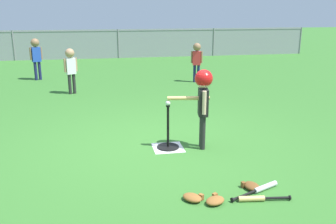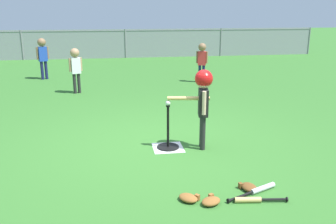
# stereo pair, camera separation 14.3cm
# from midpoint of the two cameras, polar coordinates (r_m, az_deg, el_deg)

# --- Properties ---
(ground_plane) EXTENTS (60.00, 60.00, 0.00)m
(ground_plane) POSITION_cam_midpoint_polar(r_m,az_deg,el_deg) (5.50, -2.49, -5.28)
(ground_plane) COLOR #336B28
(home_plate) EXTENTS (0.44, 0.44, 0.01)m
(home_plate) POSITION_cam_midpoint_polar(r_m,az_deg,el_deg) (5.42, -0.76, -5.56)
(home_plate) COLOR white
(home_plate) RESTS_ON ground_plane
(batting_tee) EXTENTS (0.32, 0.32, 0.65)m
(batting_tee) POSITION_cam_midpoint_polar(r_m,az_deg,el_deg) (5.38, -0.76, -4.61)
(batting_tee) COLOR black
(batting_tee) RESTS_ON ground_plane
(baseball_on_tee) EXTENTS (0.07, 0.07, 0.07)m
(baseball_on_tee) POSITION_cam_midpoint_polar(r_m,az_deg,el_deg) (5.20, -0.78, 1.42)
(baseball_on_tee) COLOR white
(baseball_on_tee) RESTS_ON batting_tee
(batter_child) EXTENTS (0.63, 0.33, 1.16)m
(batter_child) POSITION_cam_midpoint_polar(r_m,az_deg,el_deg) (5.19, 4.66, 2.97)
(batter_child) COLOR #262626
(batter_child) RESTS_ON ground_plane
(fielder_deep_center) EXTENTS (0.32, 0.23, 1.16)m
(fielder_deep_center) POSITION_cam_midpoint_polar(r_m,az_deg,el_deg) (11.02, -20.23, 8.55)
(fielder_deep_center) COLOR #191E4C
(fielder_deep_center) RESTS_ON ground_plane
(fielder_deep_right) EXTENTS (0.30, 0.21, 1.07)m
(fielder_deep_right) POSITION_cam_midpoint_polar(r_m,az_deg,el_deg) (10.06, 4.10, 8.52)
(fielder_deep_right) COLOR #191E4C
(fielder_deep_right) RESTS_ON ground_plane
(fielder_deep_left) EXTENTS (0.30, 0.21, 1.08)m
(fielder_deep_left) POSITION_cam_midpoint_polar(r_m,az_deg,el_deg) (8.96, -15.38, 7.08)
(fielder_deep_left) COLOR #262626
(fielder_deep_left) RESTS_ON ground_plane
(spare_bat_silver) EXTENTS (0.66, 0.33, 0.06)m
(spare_bat_silver) POSITION_cam_midpoint_polar(r_m,az_deg,el_deg) (4.32, 13.35, -11.55)
(spare_bat_silver) COLOR silver
(spare_bat_silver) RESTS_ON ground_plane
(spare_bat_wood) EXTENTS (0.57, 0.13, 0.06)m
(spare_bat_wood) POSITION_cam_midpoint_polar(r_m,az_deg,el_deg) (4.11, 12.72, -13.01)
(spare_bat_wood) COLOR #DBB266
(spare_bat_wood) RESTS_ON ground_plane
(glove_by_plate) EXTENTS (0.27, 0.24, 0.07)m
(glove_by_plate) POSITION_cam_midpoint_polar(r_m,az_deg,el_deg) (3.99, 6.31, -13.53)
(glove_by_plate) COLOR brown
(glove_by_plate) RESTS_ON ground_plane
(glove_near_bats) EXTENTS (0.20, 0.24, 0.07)m
(glove_near_bats) POSITION_cam_midpoint_polar(r_m,az_deg,el_deg) (4.34, 11.93, -11.23)
(glove_near_bats) COLOR brown
(glove_near_bats) RESTS_ON ground_plane
(glove_tossed_aside) EXTENTS (0.27, 0.27, 0.07)m
(glove_tossed_aside) POSITION_cam_midpoint_polar(r_m,az_deg,el_deg) (4.02, 2.83, -13.17)
(glove_tossed_aside) COLOR brown
(glove_tossed_aside) RESTS_ON ground_plane
(outfield_fence) EXTENTS (16.06, 0.06, 1.15)m
(outfield_fence) POSITION_cam_midpoint_polar(r_m,az_deg,el_deg) (15.15, -8.02, 10.64)
(outfield_fence) COLOR slate
(outfield_fence) RESTS_ON ground_plane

